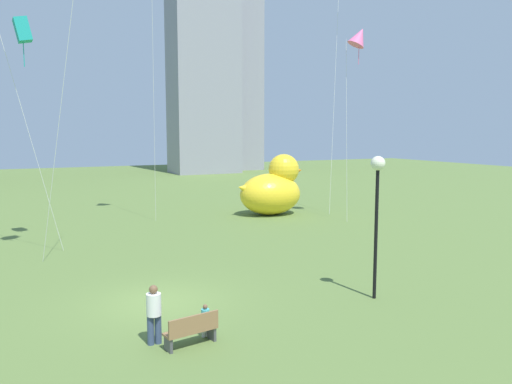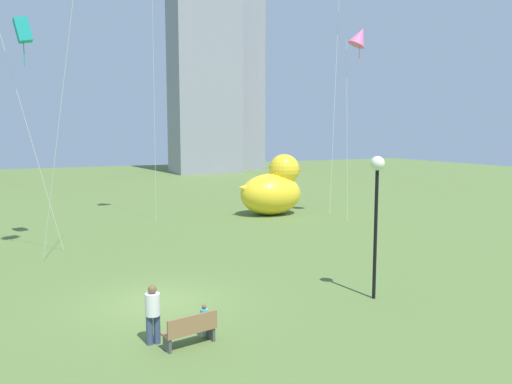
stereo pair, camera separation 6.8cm
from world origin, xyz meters
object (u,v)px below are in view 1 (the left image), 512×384
person_child (205,319)px  kite_pink (359,37)px  park_bench (192,330)px  person_adult (154,312)px  kite_teal (23,31)px  giant_inflatable_duck (273,189)px  lamppost (377,189)px

person_child → kite_pink: 23.47m
park_bench → kite_pink: bearing=41.7°
person_adult → kite_teal: kite_teal is taller
person_child → giant_inflatable_duck: 21.41m
person_adult → kite_pink: bearing=39.0°
giant_inflatable_duck → kite_pink: (3.89, -4.23, 9.87)m
person_adult → giant_inflatable_duck: size_ratio=0.33×
person_child → kite_teal: bearing=105.8°
person_child → lamppost: lamppost is taller
giant_inflatable_duck → lamppost: size_ratio=1.02×
person_adult → person_child: (1.42, -0.14, -0.39)m
person_child → kite_pink: bearing=41.8°
person_adult → lamppost: bearing=3.4°
person_child → kite_teal: (-3.92, 13.86, 9.92)m
park_bench → person_adult: bearing=145.7°
park_bench → kite_teal: (-3.37, 14.32, 9.97)m
person_child → lamppost: bearing=5.3°
giant_inflatable_duck → kite_teal: kite_teal is taller
lamppost → kite_teal: size_ratio=0.44×
person_adult → person_child: size_ratio=1.76×
kite_pink → kite_teal: size_ratio=1.12×
kite_teal → giant_inflatable_duck: bearing=15.0°
kite_teal → kite_pink: bearing=-0.3°
kite_pink → park_bench: bearing=-138.3°
kite_teal → person_adult: bearing=-79.7°
person_child → park_bench: bearing=-140.2°
lamppost → giant_inflatable_duck: bearing=73.7°
giant_inflatable_duck → person_child: bearing=-122.6°
person_adult → kite_teal: bearing=100.3°
lamppost → kite_teal: (-10.35, 13.27, 6.61)m
park_bench → person_adult: size_ratio=0.93×
park_bench → kite_pink: kite_pink is taller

